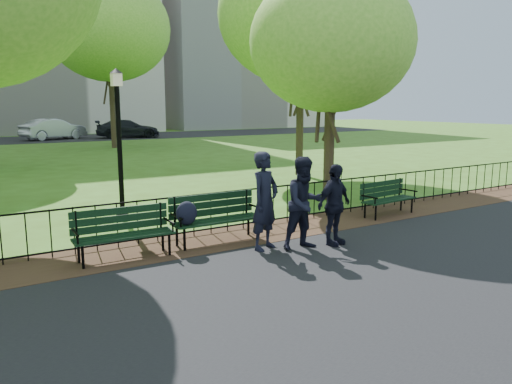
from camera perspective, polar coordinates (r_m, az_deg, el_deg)
ground at (r=9.40m, az=3.76°, el=-6.96°), size 120.00×120.00×0.00m
asphalt_path at (r=7.10m, az=20.52°, el=-13.31°), size 60.00×9.20×0.01m
dirt_strip at (r=10.59m, az=-1.01°, el=-4.89°), size 60.00×1.60×0.01m
far_street at (r=42.68m, az=-25.10°, el=5.42°), size 70.00×9.00×0.01m
iron_fence at (r=10.90m, az=-2.38°, el=-1.85°), size 24.06×0.06×1.00m
apartment_east at (r=64.18m, az=-2.77°, el=18.32°), size 20.00×15.00×24.00m
park_bench_main at (r=9.78m, az=-5.97°, el=-2.38°), size 1.87×0.60×1.05m
park_bench_left_a at (r=9.21m, az=-15.00°, el=-3.96°), size 1.77×0.60×1.00m
park_bench_right_a at (r=12.77m, az=14.67°, el=-0.28°), size 1.67×0.65×0.92m
lamppost at (r=12.31m, az=-15.37°, el=5.93°), size 0.32×0.32×3.56m
tree_near_e at (r=14.57m, az=8.65°, el=16.58°), size 4.58×4.58×6.39m
tree_mid_e at (r=19.74m, az=5.21°, el=19.62°), size 6.24×6.24×8.70m
tree_far_e at (r=33.11m, az=-16.51°, el=17.46°), size 7.49×7.49×10.44m
person_left at (r=9.39m, az=1.03°, el=-1.02°), size 0.80×0.67×1.86m
person_mid at (r=9.46m, az=5.62°, el=-1.28°), size 0.89×0.51×1.77m
person_right at (r=9.81m, az=8.93°, el=-1.44°), size 1.00×0.58×1.60m
sedan_silver at (r=42.00m, az=-22.13°, el=6.68°), size 5.18×3.35×1.61m
sedan_dark at (r=42.22m, az=-14.45°, el=7.01°), size 5.37×3.14×1.46m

